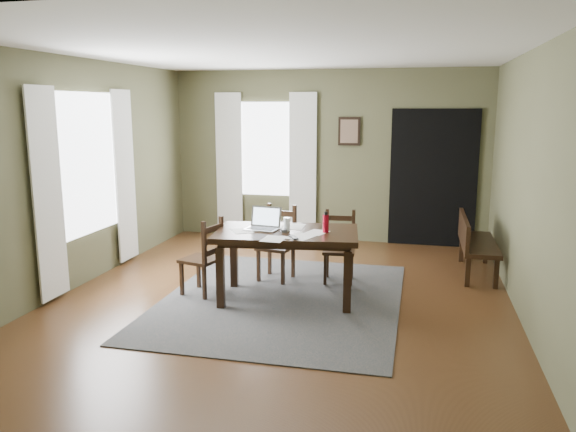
% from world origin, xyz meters
% --- Properties ---
extents(ground, '(5.00, 6.00, 0.01)m').
position_xyz_m(ground, '(0.00, 0.00, -0.01)').
color(ground, '#492C16').
extents(room_shell, '(5.02, 6.02, 2.71)m').
position_xyz_m(room_shell, '(0.00, 0.00, 1.80)').
color(room_shell, brown).
rests_on(room_shell, ground).
extents(rug, '(2.60, 3.20, 0.01)m').
position_xyz_m(rug, '(0.00, 0.00, 0.01)').
color(rug, '#383838').
rests_on(rug, ground).
extents(dining_table, '(1.65, 1.12, 0.77)m').
position_xyz_m(dining_table, '(0.05, 0.03, 0.69)').
color(dining_table, black).
rests_on(dining_table, rug).
extents(chair_end, '(0.48, 0.48, 0.89)m').
position_xyz_m(chair_end, '(-0.90, -0.04, 0.44)').
color(chair_end, black).
rests_on(chair_end, rug).
extents(chair_back_left, '(0.46, 0.47, 0.92)m').
position_xyz_m(chair_back_left, '(-0.24, 0.74, 0.45)').
color(chair_back_left, black).
rests_on(chair_back_left, rug).
extents(chair_back_right, '(0.41, 0.41, 0.87)m').
position_xyz_m(chair_back_right, '(0.52, 0.83, 0.43)').
color(chair_back_right, black).
rests_on(chair_back_right, rug).
extents(bench, '(0.43, 1.33, 0.75)m').
position_xyz_m(bench, '(2.15, 1.53, 0.45)').
color(bench, black).
rests_on(bench, ground).
extents(laptop, '(0.39, 0.33, 0.24)m').
position_xyz_m(laptop, '(-0.23, 0.07, 0.85)').
color(laptop, '#B7B7BC').
rests_on(laptop, dining_table).
extents(computer_mouse, '(0.09, 0.12, 0.04)m').
position_xyz_m(computer_mouse, '(0.03, -0.04, 0.80)').
color(computer_mouse, '#3F3F42').
rests_on(computer_mouse, dining_table).
extents(tv_remote, '(0.14, 0.18, 0.02)m').
position_xyz_m(tv_remote, '(0.20, -0.29, 0.80)').
color(tv_remote, black).
rests_on(tv_remote, dining_table).
extents(drinking_glass, '(0.09, 0.09, 0.15)m').
position_xyz_m(drinking_glass, '(0.06, 0.01, 0.86)').
color(drinking_glass, silver).
rests_on(drinking_glass, dining_table).
extents(water_bottle, '(0.08, 0.08, 0.23)m').
position_xyz_m(water_bottle, '(0.48, 0.05, 0.89)').
color(water_bottle, '#B40D23').
rests_on(water_bottle, dining_table).
extents(paper_a, '(0.32, 0.34, 0.00)m').
position_xyz_m(paper_a, '(-0.43, -0.09, 0.79)').
color(paper_a, white).
rests_on(paper_a, dining_table).
extents(paper_b, '(0.34, 0.39, 0.00)m').
position_xyz_m(paper_b, '(0.26, -0.21, 0.79)').
color(paper_b, white).
rests_on(paper_b, dining_table).
extents(paper_c, '(0.27, 0.34, 0.00)m').
position_xyz_m(paper_c, '(0.07, 0.26, 0.79)').
color(paper_c, white).
rests_on(paper_c, dining_table).
extents(paper_d, '(0.28, 0.32, 0.00)m').
position_xyz_m(paper_d, '(0.38, 0.02, 0.79)').
color(paper_d, white).
rests_on(paper_d, dining_table).
extents(paper_e, '(0.24, 0.30, 0.00)m').
position_xyz_m(paper_e, '(0.01, -0.38, 0.79)').
color(paper_e, white).
rests_on(paper_e, dining_table).
extents(window_left, '(0.01, 1.30, 1.70)m').
position_xyz_m(window_left, '(-2.47, 0.20, 1.45)').
color(window_left, white).
rests_on(window_left, ground).
extents(window_back, '(1.00, 0.01, 1.50)m').
position_xyz_m(window_back, '(-1.00, 2.97, 1.45)').
color(window_back, white).
rests_on(window_back, ground).
extents(curtain_left_near, '(0.03, 0.48, 2.30)m').
position_xyz_m(curtain_left_near, '(-2.44, -0.62, 1.20)').
color(curtain_left_near, silver).
rests_on(curtain_left_near, ground).
extents(curtain_left_far, '(0.03, 0.48, 2.30)m').
position_xyz_m(curtain_left_far, '(-2.44, 1.02, 1.20)').
color(curtain_left_far, silver).
rests_on(curtain_left_far, ground).
extents(curtain_back_left, '(0.44, 0.03, 2.30)m').
position_xyz_m(curtain_back_left, '(-1.62, 2.94, 1.20)').
color(curtain_back_left, silver).
rests_on(curtain_back_left, ground).
extents(curtain_back_right, '(0.44, 0.03, 2.30)m').
position_xyz_m(curtain_back_right, '(-0.38, 2.94, 1.20)').
color(curtain_back_right, silver).
rests_on(curtain_back_right, ground).
extents(framed_picture, '(0.34, 0.03, 0.44)m').
position_xyz_m(framed_picture, '(0.35, 2.97, 1.75)').
color(framed_picture, black).
rests_on(framed_picture, ground).
extents(doorway_back, '(1.30, 0.03, 2.10)m').
position_xyz_m(doorway_back, '(1.65, 2.97, 1.05)').
color(doorway_back, black).
rests_on(doorway_back, ground).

